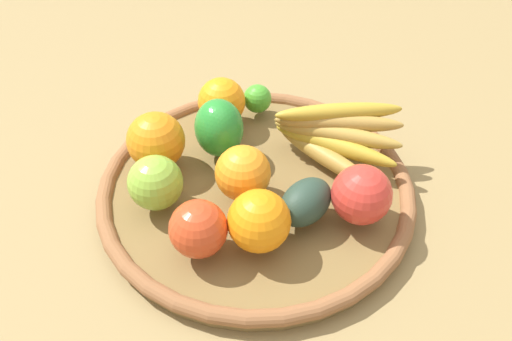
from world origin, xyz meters
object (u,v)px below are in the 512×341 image
(apple_1, at_px, (155,183))
(bell_pepper, at_px, (219,128))
(orange_2, at_px, (259,221))
(orange_3, at_px, (156,141))
(orange_1, at_px, (222,101))
(banana_bunch, at_px, (335,134))
(lime_0, at_px, (257,99))
(apple_2, at_px, (198,229))
(orange_0, at_px, (240,172))
(avocado, at_px, (306,202))
(apple_0, at_px, (361,195))

(apple_1, bearing_deg, bell_pepper, -0.14)
(orange_2, distance_m, orange_3, 0.20)
(orange_1, xyz_separation_m, banana_bunch, (0.04, -0.18, 0.00))
(lime_0, distance_m, apple_2, 0.29)
(orange_2, bearing_deg, orange_0, 52.50)
(banana_bunch, bearing_deg, avocado, -165.34)
(bell_pepper, bearing_deg, orange_0, 6.75)
(apple_0, xyz_separation_m, orange_2, (-0.11, 0.08, 0.00))
(orange_1, bearing_deg, avocado, -113.59)
(apple_0, bearing_deg, orange_1, 79.44)
(orange_3, bearing_deg, lime_0, -11.85)
(bell_pepper, bearing_deg, apple_0, 41.62)
(orange_2, xyz_separation_m, lime_0, (0.22, 0.16, -0.02))
(avocado, bearing_deg, orange_1, 66.41)
(banana_bunch, bearing_deg, orange_0, 156.72)
(apple_0, relative_size, orange_1, 1.06)
(apple_2, xyz_separation_m, orange_1, (0.21, 0.14, 0.00))
(apple_2, relative_size, orange_1, 0.97)
(banana_bunch, bearing_deg, orange_2, -176.78)
(orange_2, distance_m, orange_0, 0.09)
(lime_0, relative_size, orange_0, 0.60)
(apple_2, distance_m, orange_1, 0.25)
(orange_2, relative_size, lime_0, 1.72)
(apple_0, relative_size, avocado, 0.96)
(apple_0, distance_m, orange_1, 0.27)
(bell_pepper, distance_m, orange_0, 0.09)
(avocado, bearing_deg, orange_3, 99.41)
(apple_0, xyz_separation_m, orange_1, (0.05, 0.27, -0.00))
(bell_pepper, xyz_separation_m, orange_3, (-0.07, 0.05, -0.00))
(orange_2, height_order, avocado, orange_2)
(apple_0, height_order, bell_pepper, bell_pepper)
(apple_1, height_order, apple_2, apple_1)
(bell_pepper, distance_m, apple_2, 0.18)
(orange_3, xyz_separation_m, avocado, (0.04, -0.22, -0.01))
(apple_2, distance_m, avocado, 0.14)
(bell_pepper, bearing_deg, avocado, 27.88)
(apple_0, xyz_separation_m, apple_2, (-0.16, 0.13, -0.00))
(orange_0, bearing_deg, lime_0, 29.50)
(orange_0, xyz_separation_m, avocado, (0.01, -0.09, -0.01))
(lime_0, xyz_separation_m, orange_3, (-0.18, 0.04, 0.02))
(lime_0, bearing_deg, avocado, -128.41)
(bell_pepper, xyz_separation_m, lime_0, (0.11, 0.02, -0.02))
(apple_0, xyz_separation_m, avocado, (-0.04, 0.05, -0.01))
(banana_bunch, bearing_deg, apple_0, -134.08)
(bell_pepper, height_order, avocado, bell_pepper)
(apple_0, xyz_separation_m, bell_pepper, (-0.01, 0.22, 0.00))
(apple_2, bearing_deg, orange_3, 61.16)
(orange_0, bearing_deg, orange_1, 48.07)
(orange_2, bearing_deg, orange_3, 81.07)
(apple_2, relative_size, avocado, 0.88)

